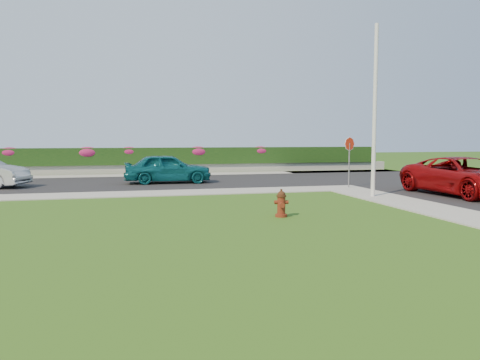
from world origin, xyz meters
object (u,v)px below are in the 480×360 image
object	(u,v)px
suv_red	(465,176)
utility_pole	(375,112)
fire_hydrant	(281,204)
stop_sign	(349,150)
sedan_teal	(168,168)

from	to	relation	value
suv_red	utility_pole	bearing A→B (deg)	167.12
fire_hydrant	suv_red	xyz separation A→B (m)	(8.65, 2.86, 0.41)
utility_pole	stop_sign	bearing A→B (deg)	78.94
sedan_teal	stop_sign	world-z (taller)	stop_sign
sedan_teal	utility_pole	xyz separation A→B (m)	(7.30, -7.49, 2.55)
suv_red	stop_sign	xyz separation A→B (m)	(-2.99, 3.97, 0.94)
utility_pole	stop_sign	size ratio (longest dim) A/B	2.81
sedan_teal	utility_pole	bearing A→B (deg)	-134.46
suv_red	stop_sign	world-z (taller)	stop_sign
fire_hydrant	sedan_teal	bearing A→B (deg)	112.75
sedan_teal	stop_sign	xyz separation A→B (m)	(7.95, -4.21, 0.96)
fire_hydrant	stop_sign	xyz separation A→B (m)	(5.66, 6.83, 1.36)
sedan_teal	stop_sign	distance (m)	9.04
sedan_teal	utility_pole	distance (m)	10.77
suv_red	utility_pole	size ratio (longest dim) A/B	0.82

